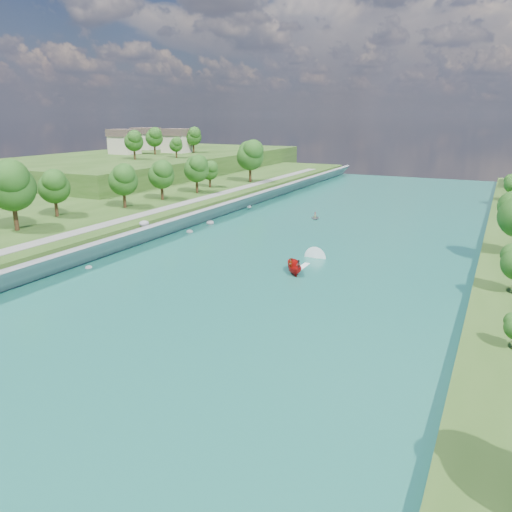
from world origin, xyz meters
The scene contains 11 objects.
ground centered at (0.00, 0.00, 0.00)m, with size 260.00×260.00×0.00m, color #2D5119.
river_water centered at (0.00, 20.00, 0.05)m, with size 55.00×240.00×0.10m, color #1B6959.
berm_west centered at (-50.00, 20.00, 1.75)m, with size 45.00×240.00×3.50m, color #2D5119.
ridge_west centered at (-82.50, 95.00, 4.50)m, with size 60.00×120.00×9.00m, color #2D5119.
riprap_bank centered at (-25.86, 18.88, 1.80)m, with size 4.51×236.00×4.22m.
riverside_path centered at (-32.50, 20.00, 3.55)m, with size 3.00×200.00×0.10m, color gray.
ridge_houses centered at (-88.67, 100.00, 13.31)m, with size 29.50×29.50×8.40m.
trees_west centered at (-40.89, 11.11, 9.25)m, with size 17.17×152.25×13.89m.
trees_ridge centered at (-73.65, 88.92, 14.07)m, with size 20.18×39.04×10.62m.
motorboat centered at (3.82, 15.13, 0.91)m, with size 3.98×19.29×2.24m.
raft centered at (-6.79, 52.26, 0.47)m, with size 3.20×3.70×1.57m.
Camera 1 is at (29.41, -49.86, 22.11)m, focal length 35.00 mm.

